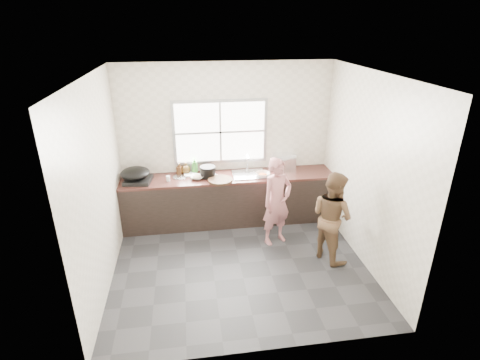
{
  "coord_description": "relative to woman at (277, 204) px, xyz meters",
  "views": [
    {
      "loc": [
        -0.66,
        -4.52,
        3.3
      ],
      "look_at": [
        0.1,
        0.65,
        1.05
      ],
      "focal_mm": 28.0,
      "sensor_mm": 36.0,
      "label": 1
    }
  ],
  "objects": [
    {
      "name": "woman",
      "position": [
        0.0,
        0.0,
        0.0
      ],
      "size": [
        0.57,
        0.48,
        1.32
      ],
      "primitive_type": "imported",
      "rotation": [
        0.0,
        0.0,
        0.41
      ],
      "color": "#B36B6E",
      "rests_on": "floor"
    },
    {
      "name": "faucet",
      "position": [
        -0.31,
        0.97,
        0.35
      ],
      "size": [
        0.02,
        0.02,
        0.3
      ],
      "primitive_type": "cylinder",
      "color": "silver",
      "rests_on": "countertop"
    },
    {
      "name": "cabinet",
      "position": [
        -0.66,
        0.77,
        -0.25
      ],
      "size": [
        3.6,
        0.62,
        0.82
      ],
      "primitive_type": "cube",
      "color": "black",
      "rests_on": "floor"
    },
    {
      "name": "wall_front",
      "position": [
        -0.66,
        -2.12,
        0.69
      ],
      "size": [
        3.6,
        0.01,
        2.7
      ],
      "primitive_type": "cube",
      "color": "beige",
      "rests_on": "ground"
    },
    {
      "name": "plate_food",
      "position": [
        -1.3,
        0.92,
        0.21
      ],
      "size": [
        0.28,
        0.28,
        0.02
      ],
      "primitive_type": "cylinder",
      "rotation": [
        0.0,
        0.0,
        -0.4
      ],
      "color": "white",
      "rests_on": "countertop"
    },
    {
      "name": "floor",
      "position": [
        -0.66,
        -0.52,
        -0.67
      ],
      "size": [
        3.6,
        3.2,
        0.01
      ],
      "primitive_type": "cube",
      "color": "#29292C",
      "rests_on": "ground"
    },
    {
      "name": "bowl_crabs",
      "position": [
        -0.09,
        0.65,
        0.23
      ],
      "size": [
        0.25,
        0.25,
        0.06
      ],
      "primitive_type": "imported",
      "rotation": [
        0.0,
        0.0,
        -0.37
      ],
      "color": "white",
      "rests_on": "countertop"
    },
    {
      "name": "window_frame",
      "position": [
        -0.76,
        1.07,
        0.89
      ],
      "size": [
        1.6,
        0.05,
        1.1
      ],
      "primitive_type": "cube",
      "color": "#9EA0A5",
      "rests_on": "wall_back"
    },
    {
      "name": "cleaver",
      "position": [
        -0.96,
        0.76,
        0.24
      ],
      "size": [
        0.2,
        0.13,
        0.01
      ],
      "primitive_type": "cube",
      "rotation": [
        0.0,
        0.0,
        0.26
      ],
      "color": "silver",
      "rests_on": "cutting_board"
    },
    {
      "name": "bottle_brown_tall",
      "position": [
        -1.48,
        1.0,
        0.29
      ],
      "size": [
        0.1,
        0.11,
        0.18
      ],
      "primitive_type": "imported",
      "rotation": [
        0.0,
        0.0,
        -0.4
      ],
      "color": "#432510",
      "rests_on": "countertop"
    },
    {
      "name": "pot_lid_left",
      "position": [
        -2.13,
        0.75,
        0.21
      ],
      "size": [
        0.31,
        0.31,
        0.01
      ],
      "primitive_type": "cylinder",
      "rotation": [
        0.0,
        0.0,
        0.3
      ],
      "color": "#A8ABAF",
      "rests_on": "countertop"
    },
    {
      "name": "sink",
      "position": [
        -0.31,
        0.77,
        0.2
      ],
      "size": [
        0.55,
        0.45,
        0.02
      ],
      "primitive_type": "cube",
      "color": "silver",
      "rests_on": "countertop"
    },
    {
      "name": "ceiling",
      "position": [
        -0.66,
        -0.52,
        2.04
      ],
      "size": [
        3.6,
        3.2,
        0.01
      ],
      "primitive_type": "cube",
      "color": "silver",
      "rests_on": "wall_back"
    },
    {
      "name": "bottle_green",
      "position": [
        -1.22,
        1.0,
        0.34
      ],
      "size": [
        0.14,
        0.14,
        0.28
      ],
      "primitive_type": "imported",
      "rotation": [
        0.0,
        0.0,
        -0.4
      ],
      "color": "#307927",
      "rests_on": "countertop"
    },
    {
      "name": "bottle_brown_short",
      "position": [
        -1.37,
        1.0,
        0.29
      ],
      "size": [
        0.18,
        0.18,
        0.18
      ],
      "primitive_type": "imported",
      "rotation": [
        0.0,
        0.0,
        0.33
      ],
      "color": "#432C10",
      "rests_on": "countertop"
    },
    {
      "name": "person_side",
      "position": [
        0.69,
        -0.53,
        0.02
      ],
      "size": [
        0.75,
        0.82,
        1.37
      ],
      "primitive_type": "imported",
      "rotation": [
        0.0,
        0.0,
        2.0
      ],
      "color": "brown",
      "rests_on": "floor"
    },
    {
      "name": "bowl_mince",
      "position": [
        -1.19,
        0.72,
        0.23
      ],
      "size": [
        0.27,
        0.27,
        0.05
      ],
      "primitive_type": "imported",
      "rotation": [
        0.0,
        0.0,
        -0.29
      ],
      "color": "silver",
      "rests_on": "countertop"
    },
    {
      "name": "wok",
      "position": [
        -2.18,
        0.75,
        0.35
      ],
      "size": [
        0.62,
        0.62,
        0.18
      ],
      "primitive_type": "ellipsoid",
      "rotation": [
        0.0,
        0.0,
        0.41
      ],
      "color": "black",
      "rests_on": "burner"
    },
    {
      "name": "pot_lid_right",
      "position": [
        -1.47,
        0.83,
        0.21
      ],
      "size": [
        0.25,
        0.25,
        0.01
      ],
      "primitive_type": "cylinder",
      "rotation": [
        0.0,
        0.0,
        -0.05
      ],
      "color": "silver",
      "rests_on": "countertop"
    },
    {
      "name": "countertop",
      "position": [
        -0.66,
        0.77,
        0.18
      ],
      "size": [
        3.6,
        0.64,
        0.04
      ],
      "primitive_type": "cube",
      "color": "#3B1D18",
      "rests_on": "cabinet"
    },
    {
      "name": "bowl_held",
      "position": [
        0.02,
        0.56,
        0.23
      ],
      "size": [
        0.2,
        0.2,
        0.05
      ],
      "primitive_type": "imported",
      "rotation": [
        0.0,
        0.0,
        0.19
      ],
      "color": "silver",
      "rests_on": "countertop"
    },
    {
      "name": "window_glazing",
      "position": [
        -0.76,
        1.05,
        0.89
      ],
      "size": [
        1.5,
        0.01,
        1.0
      ],
      "primitive_type": "cube",
      "color": "white",
      "rests_on": "window_frame"
    },
    {
      "name": "wall_left",
      "position": [
        -2.46,
        -0.52,
        0.69
      ],
      "size": [
        0.01,
        3.2,
        2.7
      ],
      "primitive_type": "cube",
      "color": "beige",
      "rests_on": "ground"
    },
    {
      "name": "black_pot",
      "position": [
        -1.01,
        0.78,
        0.29
      ],
      "size": [
        0.33,
        0.33,
        0.18
      ],
      "primitive_type": "cylinder",
      "rotation": [
        0.0,
        0.0,
        0.34
      ],
      "color": "black",
      "rests_on": "countertop"
    },
    {
      "name": "glass_jar",
      "position": [
        -1.67,
        0.7,
        0.24
      ],
      "size": [
        0.07,
        0.07,
        0.09
      ],
      "primitive_type": "cylinder",
      "rotation": [
        0.0,
        0.0,
        0.1
      ],
      "color": "silver",
      "rests_on": "countertop"
    },
    {
      "name": "cutting_board",
      "position": [
        -0.82,
        0.56,
        0.22
      ],
      "size": [
        0.45,
        0.45,
        0.04
      ],
      "primitive_type": "cylinder",
      "rotation": [
        0.0,
        0.0,
        -0.13
      ],
      "color": "#332113",
      "rests_on": "countertop"
    },
    {
      "name": "wall_back",
      "position": [
        -0.66,
        1.09,
        0.69
      ],
      "size": [
        3.6,
        0.01,
        2.7
      ],
      "primitive_type": "cube",
      "color": "beige",
      "rests_on": "ground"
    },
    {
      "name": "wall_right",
      "position": [
        1.15,
        -0.52,
        0.69
      ],
      "size": [
        0.01,
        3.2,
        2.7
      ],
      "primitive_type": "cube",
      "color": "beige",
      "rests_on": "ground"
    },
    {
      "name": "burner",
      "position": [
        -2.15,
        0.74,
        0.23
      ],
      "size": [
        0.46,
        0.46,
        0.06
      ],
      "primitive_type": "cube",
      "rotation": [
        0.0,
        0.0,
        -0.14
      ],
      "color": "black",
      "rests_on": "countertop"
    },
    {
      "name": "dish_rack",
      "position": [
        0.36,
        1.0,
        0.33
      ],
      "size": [
        0.4,
        0.32,
        0.27
      ],
      "primitive_type": "cube",
      "rotation": [
        0.0,
        0.0,
        0.2
      ],
      "color": "white",
      "rests_on": "countertop"
    }
  ]
}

